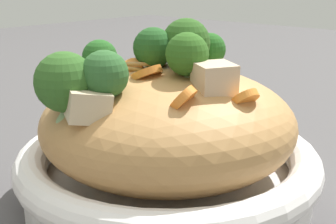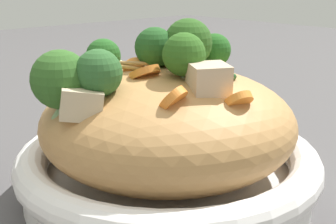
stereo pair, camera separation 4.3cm
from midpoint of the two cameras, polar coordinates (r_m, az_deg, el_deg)
ground_plane at (r=0.47m, az=-2.70°, el=-10.30°), size 3.00×3.00×0.00m
serving_bowl at (r=0.45m, az=-2.75°, el=-7.17°), size 0.30×0.30×0.05m
noodle_heap at (r=0.44m, az=-2.86°, el=-1.33°), size 0.25×0.25×0.11m
broccoli_florets at (r=0.41m, az=-6.90°, el=6.45°), size 0.22×0.14×0.08m
carrot_coins at (r=0.39m, az=-1.25°, el=4.08°), size 0.10×0.14×0.04m
zucchini_slices at (r=0.43m, az=-9.86°, el=4.00°), size 0.16×0.15×0.03m
chicken_chunks at (r=0.39m, az=-3.07°, el=3.56°), size 0.21×0.11×0.04m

